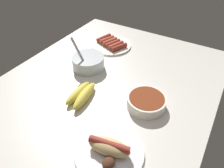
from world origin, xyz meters
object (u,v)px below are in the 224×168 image
Objects in this scene: banana_bunch at (82,94)px; plate_sausages at (111,44)px; bowl_coleslaw at (88,62)px; bowl_chili at (146,101)px; plate_hotdog_assembled at (109,150)px.

banana_bunch is 44.19cm from plate_sausages.
bowl_coleslaw is at bearing 3.21° from plate_sausages.
plate_sausages is 23.78cm from bowl_coleslaw.
bowl_chili reaches higher than banana_bunch.
banana_bunch is 1.09× the size of bowl_coleslaw.
plate_hotdog_assembled reaches higher than bowl_chili.
bowl_coleslaw is at bearing -136.50° from plate_hotdog_assembled.
banana_bunch is 1.15× the size of bowl_chili.
bowl_coleslaw is (23.65, 1.33, 2.13)cm from plate_sausages.
plate_hotdog_assembled is 68.37cm from plate_sausages.
plate_hotdog_assembled is at bearing 30.56° from plate_sausages.
plate_sausages is (-58.87, -34.75, -0.66)cm from plate_hotdog_assembled.
banana_bunch is 26.16cm from bowl_chili.
plate_hotdog_assembled is 1.01× the size of plate_sausages.
bowl_coleslaw is at bearing -151.60° from banana_bunch.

